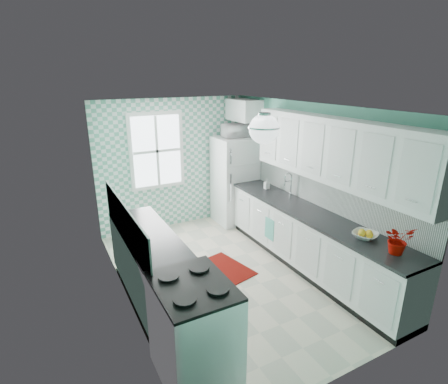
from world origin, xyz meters
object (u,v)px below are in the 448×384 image
fridge (235,180)px  microwave (235,131)px  ceiling_light (264,129)px  potted_plant (398,240)px  fruit_bowl (365,235)px  sink (281,198)px  stove (194,329)px

fridge → microwave: microwave is taller
ceiling_light → potted_plant: (1.20, -1.03, -1.21)m
fruit_bowl → potted_plant: size_ratio=0.88×
fridge → sink: size_ratio=3.20×
sink → ceiling_light: bearing=-132.9°
stove → microwave: size_ratio=2.25×
microwave → sink: bearing=96.4°
sink → fruit_bowl: bearing=-86.9°
fruit_bowl → microwave: (-0.09, 3.16, 0.90)m
stove → microwave: microwave is taller
ceiling_light → potted_plant: 1.99m
stove → fruit_bowl: size_ratio=3.44×
fridge → microwave: 1.00m
stove → fruit_bowl: stove is taller
potted_plant → microwave: bearing=91.4°
ceiling_light → stove: (-1.20, -0.67, -1.78)m
sink → stove: bearing=-139.5°
sink → fruit_bowl: sink is taller
fruit_bowl → stove: bearing=-178.0°
fridge → stove: fridge is taller
ceiling_light → sink: bearing=43.9°
ceiling_light → sink: size_ratio=0.64×
fridge → microwave: size_ratio=3.75×
fridge → ceiling_light: bearing=-115.4°
fruit_bowl → potted_plant: 0.47m
fridge → microwave: (0.00, 0.00, 1.00)m
potted_plant → microwave: size_ratio=0.74×
microwave → stove: bearing=57.2°
stove → potted_plant: (2.40, -0.36, 0.57)m
ceiling_light → fridge: bearing=66.7°
fridge → fruit_bowl: fridge is taller
stove → microwave: 4.20m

